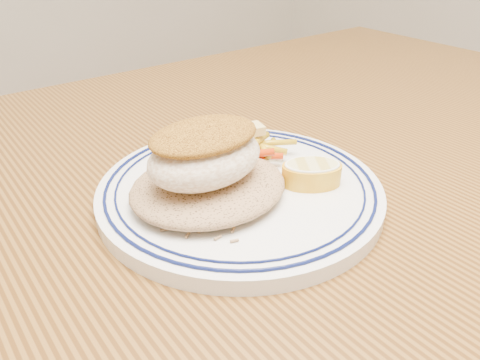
% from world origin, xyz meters
% --- Properties ---
extents(dining_table, '(1.50, 0.90, 0.75)m').
position_xyz_m(dining_table, '(0.00, 0.00, 0.65)').
color(dining_table, '#4B2C0F').
rests_on(dining_table, ground).
extents(plate, '(0.27, 0.27, 0.02)m').
position_xyz_m(plate, '(0.03, -0.01, 0.76)').
color(plate, silver).
rests_on(plate, dining_table).
extents(rice_pilaf, '(0.15, 0.13, 0.03)m').
position_xyz_m(rice_pilaf, '(-0.01, -0.01, 0.78)').
color(rice_pilaf, '#936F49').
rests_on(rice_pilaf, plate).
extents(fish_fillet, '(0.11, 0.08, 0.05)m').
position_xyz_m(fish_fillet, '(-0.01, -0.01, 0.81)').
color(fish_fillet, '#F7E7CC').
rests_on(fish_fillet, rice_pilaf).
extents(vegetable_pile, '(0.11, 0.10, 0.03)m').
position_xyz_m(vegetable_pile, '(0.06, 0.03, 0.78)').
color(vegetable_pile, '#14590B').
rests_on(vegetable_pile, plate).
extents(butter_pat, '(0.03, 0.03, 0.01)m').
position_xyz_m(butter_pat, '(0.07, 0.03, 0.80)').
color(butter_pat, '#E7C971').
rests_on(butter_pat, vegetable_pile).
extents(lemon_wedge, '(0.07, 0.07, 0.02)m').
position_xyz_m(lemon_wedge, '(0.08, -0.05, 0.78)').
color(lemon_wedge, gold).
rests_on(lemon_wedge, plate).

